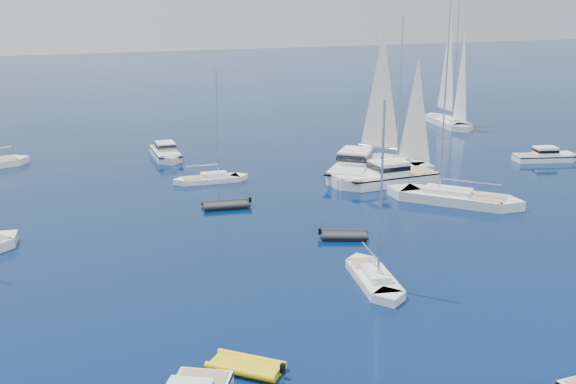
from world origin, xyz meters
name	(u,v)px	position (x,y,z in m)	size (l,w,h in m)	color
ground	(513,355)	(0.00, 0.00, 0.00)	(400.00, 400.00, 0.00)	#081B53
motor_cruiser_centre	(386,184)	(10.41, 31.57, 0.00)	(3.35, 10.94, 2.87)	white
motor_cruiser_far_r	(546,161)	(31.44, 33.72, 0.00)	(2.34, 7.65, 2.01)	white
motor_cruiser_distant	(354,176)	(9.14, 35.70, 0.00)	(3.84, 12.56, 3.30)	white
motor_cruiser_horizon	(166,158)	(-6.67, 50.55, 0.00)	(2.59, 8.45, 2.22)	silver
sailboat_fore	(374,282)	(-2.08, 10.84, 0.00)	(2.14, 8.24, 12.12)	silver
sailboat_mid_r	(453,202)	(12.85, 24.02, 0.00)	(3.28, 12.60, 18.52)	silver
sailboat_centre	(211,182)	(-4.88, 38.63, 0.00)	(1.99, 7.66, 11.26)	white
sailboat_sails_r	(387,166)	(14.19, 38.01, 0.00)	(2.85, 10.96, 16.11)	silver
sailboat_sails_far	(448,125)	(33.97, 56.16, 0.00)	(3.17, 12.20, 17.94)	white
tender_yellow	(246,370)	(-13.01, 3.55, 0.00)	(2.08, 3.83, 0.95)	yellow
tender_grey_near	(344,238)	(-0.10, 19.13, 0.00)	(2.01, 3.67, 0.95)	black
tender_grey_far	(226,207)	(-6.02, 29.95, 0.00)	(2.26, 4.22, 0.95)	black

